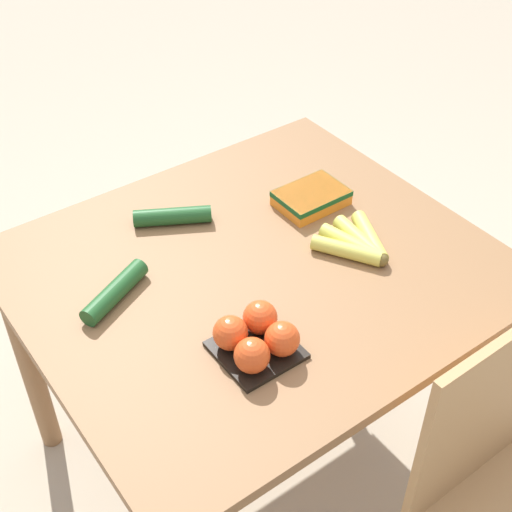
{
  "coord_description": "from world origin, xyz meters",
  "views": [
    {
      "loc": [
        0.75,
        1.03,
        1.89
      ],
      "look_at": [
        0.0,
        0.0,
        0.8
      ],
      "focal_mm": 50.0,
      "sensor_mm": 36.0,
      "label": 1
    }
  ],
  "objects_px": {
    "chair": "(509,512)",
    "banana_bunch": "(358,244)",
    "tomato_pack": "(256,338)",
    "cucumber_near": "(173,216)",
    "cucumber_far": "(115,292)",
    "carrot_bag": "(311,197)"
  },
  "relations": [
    {
      "from": "chair",
      "to": "banana_bunch",
      "type": "bearing_deg",
      "value": 82.11
    },
    {
      "from": "cucumber_near",
      "to": "cucumber_far",
      "type": "height_order",
      "value": "same"
    },
    {
      "from": "chair",
      "to": "tomato_pack",
      "type": "relative_size",
      "value": 5.74
    },
    {
      "from": "tomato_pack",
      "to": "cucumber_near",
      "type": "xyz_separation_m",
      "value": [
        -0.09,
        -0.48,
        -0.02
      ]
    },
    {
      "from": "banana_bunch",
      "to": "carrot_bag",
      "type": "relative_size",
      "value": 1.08
    },
    {
      "from": "cucumber_near",
      "to": "cucumber_far",
      "type": "distance_m",
      "value": 0.3
    },
    {
      "from": "banana_bunch",
      "to": "carrot_bag",
      "type": "height_order",
      "value": "carrot_bag"
    },
    {
      "from": "tomato_pack",
      "to": "cucumber_near",
      "type": "distance_m",
      "value": 0.49
    },
    {
      "from": "tomato_pack",
      "to": "banana_bunch",
      "type": "bearing_deg",
      "value": -162.63
    },
    {
      "from": "cucumber_near",
      "to": "carrot_bag",
      "type": "bearing_deg",
      "value": 156.7
    },
    {
      "from": "banana_bunch",
      "to": "cucumber_near",
      "type": "xyz_separation_m",
      "value": [
        0.31,
        -0.36,
        0.0
      ]
    },
    {
      "from": "carrot_bag",
      "to": "cucumber_far",
      "type": "distance_m",
      "value": 0.59
    },
    {
      "from": "tomato_pack",
      "to": "cucumber_near",
      "type": "bearing_deg",
      "value": -100.23
    },
    {
      "from": "chair",
      "to": "cucumber_far",
      "type": "bearing_deg",
      "value": 120.55
    },
    {
      "from": "banana_bunch",
      "to": "tomato_pack",
      "type": "xyz_separation_m",
      "value": [
        0.4,
        0.12,
        0.02
      ]
    },
    {
      "from": "tomato_pack",
      "to": "carrot_bag",
      "type": "xyz_separation_m",
      "value": [
        -0.42,
        -0.33,
        -0.02
      ]
    },
    {
      "from": "tomato_pack",
      "to": "cucumber_far",
      "type": "height_order",
      "value": "tomato_pack"
    },
    {
      "from": "banana_bunch",
      "to": "tomato_pack",
      "type": "distance_m",
      "value": 0.41
    },
    {
      "from": "cucumber_near",
      "to": "cucumber_far",
      "type": "xyz_separation_m",
      "value": [
        0.25,
        0.16,
        0.0
      ]
    },
    {
      "from": "cucumber_far",
      "to": "cucumber_near",
      "type": "bearing_deg",
      "value": -146.43
    },
    {
      "from": "chair",
      "to": "carrot_bag",
      "type": "height_order",
      "value": "chair"
    },
    {
      "from": "banana_bunch",
      "to": "chair",
      "type": "bearing_deg",
      "value": 82.73
    }
  ]
}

